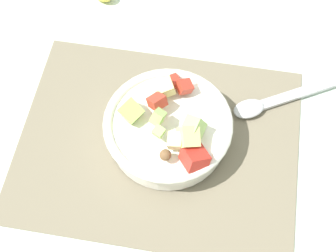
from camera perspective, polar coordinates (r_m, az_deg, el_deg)
ground_plane at (r=0.84m, az=-1.12°, el=-2.04°), size 2.40×2.40×0.00m
placemat at (r=0.84m, az=-1.12°, el=-1.95°), size 0.47×0.37×0.01m
salad_bowl at (r=0.81m, az=0.04°, el=-0.23°), size 0.21×0.21×0.10m
serving_spoon at (r=0.89m, az=12.19°, el=2.87°), size 0.21×0.14×0.01m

